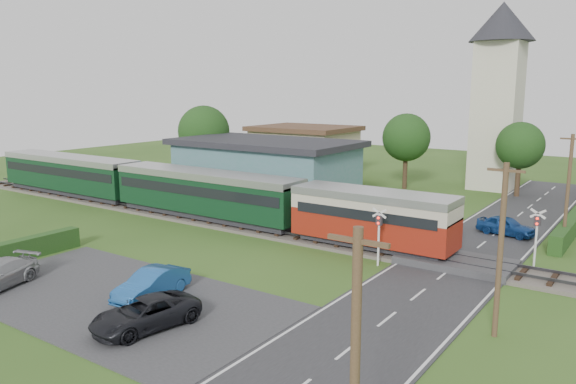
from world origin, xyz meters
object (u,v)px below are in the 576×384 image
Objects in this scene: church_tower at (499,83)px; car_park_blue at (152,284)px; equipment_hut at (153,180)px; car_park_dark at (145,313)px; train at (175,188)px; car_on_road at (506,226)px; station_building at (265,169)px; crossing_signal_far at (537,229)px; house_west at (304,150)px; pedestrian_far at (158,184)px; crossing_signal_near at (379,228)px; pedestrian_near at (279,206)px.

church_tower reaches higher than car_park_blue.
car_park_dark is at bearing -42.71° from equipment_hut.
train is at bearing -27.75° from equipment_hut.
station_building is at bearing 97.50° from car_on_road.
church_tower is at bearing 110.02° from crossing_signal_far.
house_west is 19.66m from pedestrian_far.
crossing_signal_near is at bearing -87.03° from pedestrian_far.
house_west reaches higher than car_park_dark.
equipment_hut is 1.66× the size of pedestrian_near.
crossing_signal_near is (1.40, -28.41, -8.08)m from church_tower.
crossing_signal_near is 11.88m from pedestrian_near.
car_on_road is at bearing 116.70° from crossing_signal_far.
church_tower is at bearing 8.53° from house_west.
car_on_road is 0.92× the size of car_park_blue.
train is (6.08, -3.20, 0.43)m from equipment_hut.
house_west is at bearing 81.38° from equipment_hut.
pedestrian_far is at bearing 166.07° from crossing_signal_near.
church_tower reaches higher than train.
car_on_road is (4.23, 10.70, -1.45)m from crossing_signal_near.
equipment_hut is at bearing 178.54° from crossing_signal_far.
train is 8.34m from pedestrian_near.
train reaches higher than car_on_road.
car_park_dark is (-11.34, -17.89, -1.43)m from crossing_signal_far.
crossing_signal_far reaches higher than equipment_hut.
pedestrian_near is (-6.43, 18.43, 0.51)m from car_park_dark.
crossing_signal_near is at bearing 167.87° from car_on_road.
church_tower is 29.57m from crossing_signal_near.
car_park_dark is 19.53m from pedestrian_near.
church_tower is 40.49m from car_park_blue.
pedestrian_far is at bearing -135.43° from church_tower.
crossing_signal_far is at bearing -35.77° from house_west.
train is 18.48m from crossing_signal_near.
crossing_signal_near is 0.80× the size of car_park_blue.
house_west is at bearing -74.60° from pedestrian_near.
car_park_dark is at bearing -93.77° from church_tower.
train is 17.65m from car_park_blue.
station_building is 1.48× the size of house_west.
equipment_hut is 31.61m from crossing_signal_far.
car_park_blue is at bearing -131.60° from crossing_signal_far.
car_park_dark is at bearing -116.74° from pedestrian_far.
station_building is at bearing -38.19° from pedestrian_far.
train is at bearing 119.64° from car_on_road.
house_west is 2.64× the size of car_park_blue.
equipment_hut reaches higher than car_park_dark.
pedestrian_near is (-17.77, 0.54, -0.93)m from crossing_signal_far.
car_park_blue reaches higher than car_park_dark.
pedestrian_near reaches higher than car_on_road.
house_west is 35.26m from crossing_signal_far.
house_west reaches higher than pedestrian_far.
train reaches higher than car_park_dark.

